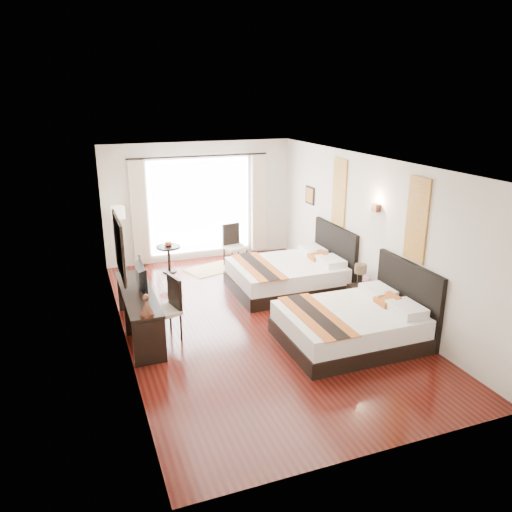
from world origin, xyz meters
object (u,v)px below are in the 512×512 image
object	(u,v)px
bed_far	(291,274)
desk_chair	(165,320)
bed_near	(354,323)
nightstand	(361,298)
console_desk	(139,313)
window_chair	(235,254)
floor_lamp	(118,217)
fruit_bowl	(168,245)
vase	(367,283)
television	(137,277)
table_lamp	(361,270)
side_table	(169,259)

from	to	relation	value
bed_far	desk_chair	distance (m)	3.08
bed_near	nightstand	distance (m)	1.35
console_desk	bed_far	bearing A→B (deg)	16.54
bed_far	console_desk	xyz separation A→B (m)	(-3.18, -0.95, 0.05)
desk_chair	window_chair	size ratio (longest dim) A/B	1.05
floor_lamp	fruit_bowl	xyz separation A→B (m)	(0.98, -0.43, -0.63)
nightstand	console_desk	world-z (taller)	console_desk
vase	window_chair	world-z (taller)	window_chair
floor_lamp	window_chair	size ratio (longest dim) A/B	1.52
television	desk_chair	xyz separation A→B (m)	(0.35, -0.37, -0.68)
bed_far	table_lamp	bearing A→B (deg)	-57.32
bed_near	vase	xyz separation A→B (m)	(0.81, 0.93, 0.25)
desk_chair	floor_lamp	bearing A→B (deg)	-98.74
console_desk	fruit_bowl	xyz separation A→B (m)	(1.05, 2.86, 0.25)
television	side_table	distance (m)	3.08
nightstand	vase	distance (m)	0.38
desk_chair	table_lamp	bearing A→B (deg)	166.14
bed_far	television	size ratio (longest dim) A/B	2.67
bed_near	desk_chair	distance (m)	3.07
bed_near	fruit_bowl	bearing A→B (deg)	116.22
table_lamp	floor_lamp	size ratio (longest dim) A/B	0.24
bed_near	desk_chair	xyz separation A→B (m)	(-2.83, 1.19, -0.00)
television	window_chair	bearing A→B (deg)	-42.91
bed_near	bed_far	distance (m)	2.45
bed_near	desk_chair	world-z (taller)	bed_near
nightstand	vase	size ratio (longest dim) A/B	3.36
bed_near	window_chair	world-z (taller)	bed_near
desk_chair	vase	bearing A→B (deg)	162.50
vase	floor_lamp	size ratio (longest dim) A/B	0.09
floor_lamp	side_table	xyz separation A→B (m)	(0.99, -0.42, -0.95)
bed_near	window_chair	xyz separation A→B (m)	(-0.63, 4.22, -0.02)
console_desk	television	xyz separation A→B (m)	(0.02, 0.05, 0.62)
television	fruit_bowl	size ratio (longest dim) A/B	4.15
table_lamp	desk_chair	size ratio (longest dim) A/B	0.34
nightstand	window_chair	bearing A→B (deg)	114.49
bed_near	side_table	size ratio (longest dim) A/B	3.62
nightstand	television	xyz separation A→B (m)	(-3.98, 0.48, 0.77)
bed_far	television	bearing A→B (deg)	-164.20
bed_far	side_table	world-z (taller)	bed_far
bed_near	television	bearing A→B (deg)	153.93
nightstand	side_table	size ratio (longest dim) A/B	0.76
bed_near	nightstand	size ratio (longest dim) A/B	4.75
bed_far	fruit_bowl	world-z (taller)	bed_far
table_lamp	console_desk	xyz separation A→B (m)	(-4.01, 0.34, -0.36)
window_chair	television	bearing A→B (deg)	-55.03
table_lamp	fruit_bowl	bearing A→B (deg)	132.75
bed_near	console_desk	bearing A→B (deg)	154.81
table_lamp	vase	xyz separation A→B (m)	(0.00, -0.23, -0.17)
console_desk	window_chair	xyz separation A→B (m)	(2.57, 2.72, -0.08)
floor_lamp	console_desk	bearing A→B (deg)	-91.24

